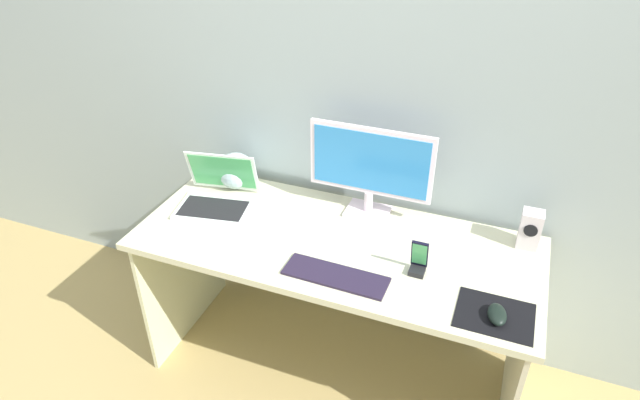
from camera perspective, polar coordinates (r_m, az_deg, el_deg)
The scene contains 11 objects.
ground_plane at distance 2.62m, azimuth 1.35°, elevation -16.94°, with size 8.00×8.00×0.00m, color tan.
wall_back at distance 2.19m, azimuth 5.23°, elevation 12.68°, with size 6.00×0.04×2.50m, color #97A7A9.
desk at distance 2.21m, azimuth 1.54°, elevation -7.15°, with size 1.57×0.65×0.71m.
monitor at distance 2.18m, azimuth 5.29°, elevation 3.44°, with size 0.51×0.14×0.39m.
speaker_right at distance 2.20m, azimuth 21.17°, elevation -2.89°, with size 0.08×0.08×0.15m.
laptop at distance 2.36m, azimuth -10.74°, elevation 0.42°, with size 0.35×0.32×0.21m.
fishbowl at distance 2.46m, azimuth -8.80°, elevation 3.04°, with size 0.17×0.17×0.17m, color silver.
keyboard_external at distance 1.95m, azimuth 1.64°, elevation -7.96°, with size 0.38×0.12×0.01m, color #251C31.
mousepad at distance 1.90m, azimuth 17.83°, elevation -11.41°, with size 0.25×0.20×0.00m, color black.
mouse at distance 1.88m, azimuth 18.07°, elevation -11.33°, with size 0.06×0.10×0.04m, color black.
phone_in_dock at distance 1.98m, azimuth 10.28°, elevation -6.38°, with size 0.06×0.06×0.14m.
Camera 1 is at (0.56, -1.61, 1.98)m, focal length 30.53 mm.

